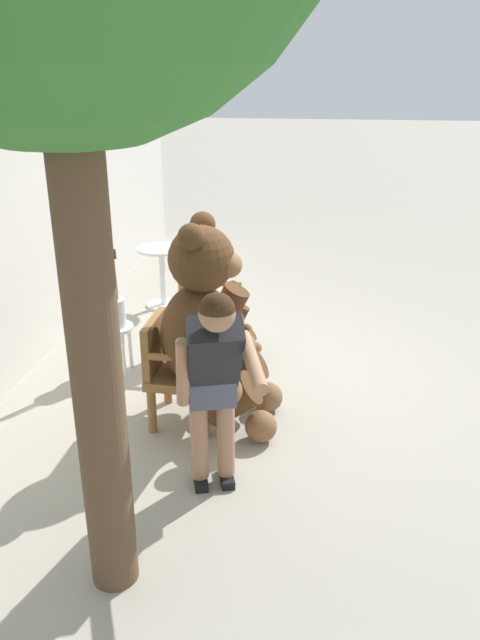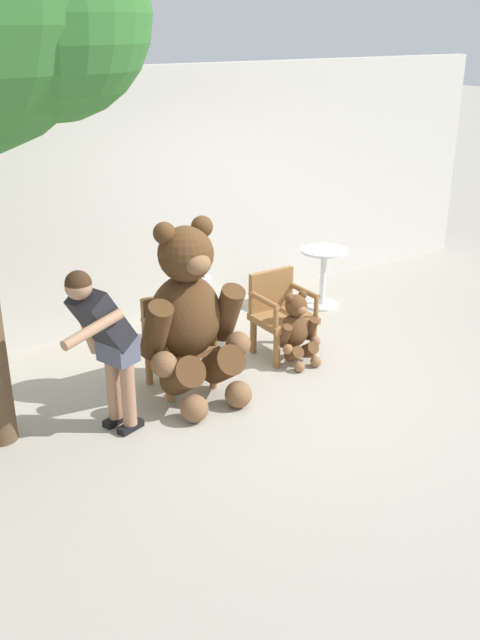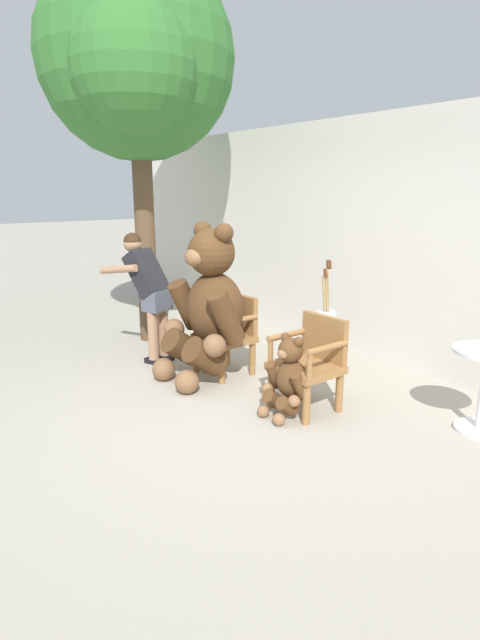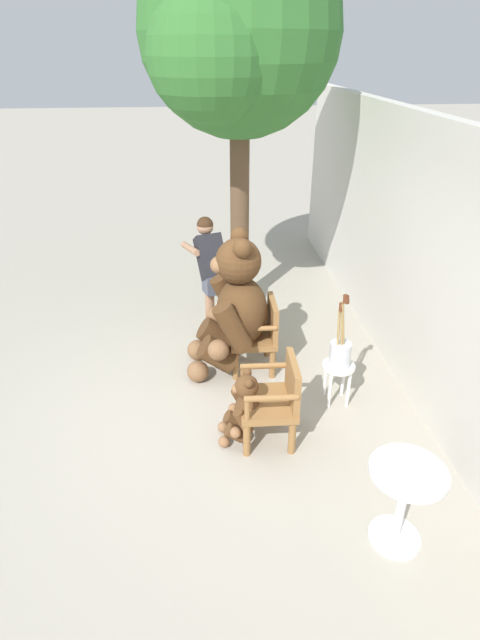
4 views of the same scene
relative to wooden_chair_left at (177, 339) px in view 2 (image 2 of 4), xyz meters
name	(u,v)px [view 2 (image 2 of 4)]	position (x,y,z in m)	size (l,w,h in m)	color
ground_plane	(276,397)	(0.61, -0.75, -0.46)	(60.00, 60.00, 0.00)	#A8A091
back_wall	(148,199)	(0.61, 1.65, 0.94)	(10.00, 0.16, 2.80)	beige
wooden_chair_left	(177,339)	(0.00, 0.00, 0.00)	(0.57, 0.53, 0.86)	olive
wooden_chair_right	(280,312)	(1.22, 0.00, 0.00)	(0.57, 0.54, 0.86)	olive
teddy_bear_large	(190,314)	(0.00, -0.27, 0.35)	(1.00, 0.94, 1.66)	#4C3019
teddy_bear_small	(297,329)	(1.22, -0.28, -0.09)	(0.45, 0.43, 0.75)	brown
person_visitor	(105,336)	(-0.91, -0.47, 0.44)	(0.76, 0.64, 1.50)	black
white_stool	(201,309)	(0.73, 0.75, -0.11)	(0.34, 0.34, 0.46)	white
brush_bucket	(201,285)	(0.73, 0.75, 0.17)	(0.22, 0.22, 0.81)	silver
round_side_table	(323,271)	(2.46, 0.77, -0.01)	(0.56, 0.56, 0.72)	silver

